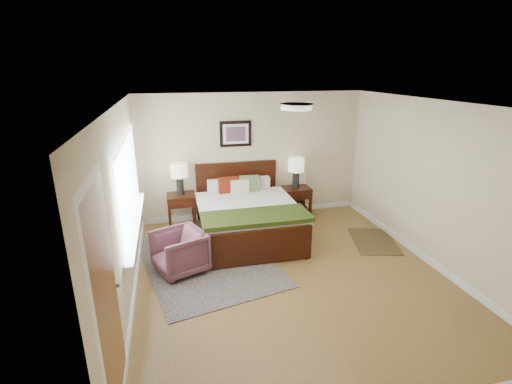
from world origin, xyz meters
TOP-DOWN VIEW (x-y plane):
  - floor at (0.00, 0.00)m, footprint 5.00×5.00m
  - back_wall at (0.00, 2.50)m, footprint 4.50×0.04m
  - front_wall at (0.00, -2.50)m, footprint 4.50×0.04m
  - left_wall at (-2.25, 0.00)m, footprint 0.04×5.00m
  - right_wall at (2.25, 0.00)m, footprint 0.04×5.00m
  - ceiling at (0.00, 0.00)m, footprint 4.50×5.00m
  - window at (-2.20, 0.70)m, footprint 0.11×2.72m
  - door at (-2.23, -1.75)m, footprint 0.06×1.00m
  - ceil_fixture at (0.00, 0.00)m, footprint 0.44×0.44m
  - bed at (-0.35, 1.46)m, footprint 1.75×2.12m
  - wall_art at (-0.35, 2.47)m, footprint 0.62×0.05m
  - nightstand_left at (-1.48, 2.25)m, footprint 0.53×0.48m
  - nightstand_right at (0.84, 2.26)m, footprint 0.60×0.45m
  - lamp_left at (-1.48, 2.27)m, footprint 0.32×0.32m
  - lamp_right at (0.84, 2.27)m, footprint 0.32×0.32m
  - armchair at (-1.59, 0.50)m, footprint 0.91×0.90m
  - rug_persian at (-1.18, 0.73)m, footprint 2.37×2.95m
  - rug_navy at (1.80, 0.72)m, footprint 0.97×1.23m

SIDE VIEW (x-z plane):
  - floor at x=0.00m, z-range 0.00..0.00m
  - rug_persian at x=-1.18m, z-range 0.00..0.01m
  - rug_navy at x=1.80m, z-range 0.00..0.01m
  - armchair at x=-1.59m, z-range 0.00..0.65m
  - nightstand_right at x=0.84m, z-range 0.06..0.66m
  - nightstand_left at x=-1.48m, z-range 0.19..0.82m
  - bed at x=-0.35m, z-range -0.04..1.10m
  - lamp_right at x=0.84m, z-range 0.71..1.32m
  - lamp_left at x=-1.48m, z-range 0.75..1.36m
  - door at x=-2.23m, z-range -0.02..2.16m
  - back_wall at x=0.00m, z-range 0.00..2.50m
  - front_wall at x=0.00m, z-range 0.00..2.50m
  - left_wall at x=-2.25m, z-range 0.00..2.50m
  - right_wall at x=2.25m, z-range 0.00..2.50m
  - window at x=-2.20m, z-range 0.72..2.04m
  - wall_art at x=-0.35m, z-range 1.47..1.97m
  - ceil_fixture at x=0.00m, z-range 2.43..2.50m
  - ceiling at x=0.00m, z-range 2.49..2.51m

